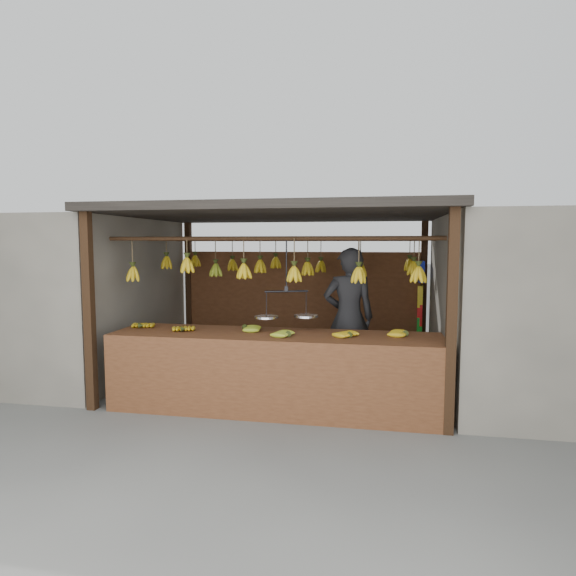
# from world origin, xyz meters

# --- Properties ---
(ground) EXTENTS (80.00, 80.00, 0.00)m
(ground) POSITION_xyz_m (0.00, 0.00, 0.00)
(ground) COLOR #5B5B57
(stall) EXTENTS (4.30, 3.30, 2.40)m
(stall) POSITION_xyz_m (0.00, 0.33, 1.97)
(stall) COLOR black
(stall) RESTS_ON ground
(neighbor_left) EXTENTS (3.00, 3.00, 2.30)m
(neighbor_left) POSITION_xyz_m (-3.60, 0.00, 1.15)
(neighbor_left) COLOR slate
(neighbor_left) RESTS_ON ground
(neighbor_right) EXTENTS (3.00, 3.00, 2.30)m
(neighbor_right) POSITION_xyz_m (3.60, 0.00, 1.15)
(neighbor_right) COLOR slate
(neighbor_right) RESTS_ON ground
(counter) EXTENTS (3.82, 0.87, 0.96)m
(counter) POSITION_xyz_m (0.10, -1.24, 0.71)
(counter) COLOR brown
(counter) RESTS_ON ground
(hanging_bananas) EXTENTS (3.64, 2.23, 0.40)m
(hanging_bananas) POSITION_xyz_m (0.01, 0.01, 1.61)
(hanging_bananas) COLOR gold
(hanging_bananas) RESTS_ON ground
(balance_scale) EXTENTS (0.72, 0.43, 0.93)m
(balance_scale) POSITION_xyz_m (0.22, -1.00, 1.14)
(balance_scale) COLOR black
(balance_scale) RESTS_ON ground
(vendor) EXTENTS (0.76, 0.57, 1.88)m
(vendor) POSITION_xyz_m (0.89, -0.02, 0.94)
(vendor) COLOR #262628
(vendor) RESTS_ON ground
(bag_bundles) EXTENTS (0.08, 0.26, 1.23)m
(bag_bundles) POSITION_xyz_m (1.94, 1.35, 1.01)
(bag_bundles) COLOR #1426BF
(bag_bundles) RESTS_ON ground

